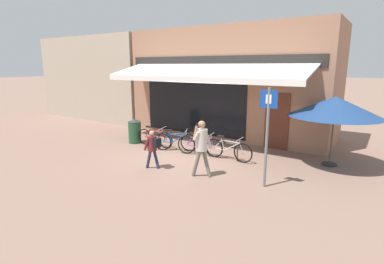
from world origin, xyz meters
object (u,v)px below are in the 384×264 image
(pedestrian_adult, at_px, (202,143))
(bicycle_silver, at_px, (228,150))
(bicycle_red, at_px, (155,138))
(bicycle_purple, at_px, (200,145))
(pedestrian_child, at_px, (153,145))
(bicycle_blue, at_px, (176,141))
(parking_sign, at_px, (267,128))
(cafe_parasol, at_px, (335,107))
(litter_bin, at_px, (135,131))

(pedestrian_adult, bearing_deg, bicycle_silver, -87.43)
(bicycle_red, xyz_separation_m, bicycle_purple, (2.04, -0.01, 0.00))
(pedestrian_child, bearing_deg, bicycle_purple, -100.21)
(bicycle_silver, bearing_deg, bicycle_blue, -177.03)
(pedestrian_child, relative_size, parking_sign, 0.46)
(pedestrian_adult, height_order, cafe_parasol, cafe_parasol)
(bicycle_red, relative_size, bicycle_purple, 0.99)
(bicycle_silver, xyz_separation_m, pedestrian_child, (-1.51, -2.00, 0.37))
(litter_bin, bearing_deg, pedestrian_adult, -22.22)
(bicycle_purple, bearing_deg, litter_bin, 168.69)
(bicycle_blue, height_order, parking_sign, parking_sign)
(pedestrian_child, distance_m, parking_sign, 3.46)
(bicycle_blue, distance_m, litter_bin, 2.08)
(bicycle_red, height_order, pedestrian_adult, pedestrian_adult)
(bicycle_purple, relative_size, cafe_parasol, 0.62)
(pedestrian_child, height_order, parking_sign, parking_sign)
(bicycle_silver, distance_m, pedestrian_child, 2.53)
(bicycle_blue, relative_size, cafe_parasol, 0.56)
(pedestrian_adult, height_order, litter_bin, pedestrian_adult)
(bicycle_silver, distance_m, pedestrian_adult, 1.88)
(bicycle_silver, distance_m, cafe_parasol, 3.51)
(parking_sign, distance_m, cafe_parasol, 3.00)
(bicycle_purple, bearing_deg, parking_sign, -37.49)
(bicycle_red, xyz_separation_m, parking_sign, (4.90, -1.44, 1.20))
(bicycle_purple, relative_size, pedestrian_adult, 1.04)
(bicycle_red, relative_size, cafe_parasol, 0.61)
(bicycle_purple, xyz_separation_m, parking_sign, (2.86, -1.43, 1.19))
(bicycle_purple, xyz_separation_m, pedestrian_adult, (1.12, -1.71, 0.63))
(bicycle_silver, bearing_deg, bicycle_purple, -175.66)
(bicycle_red, xyz_separation_m, pedestrian_child, (1.59, -1.94, 0.37))
(bicycle_red, bearing_deg, litter_bin, 177.28)
(bicycle_blue, height_order, bicycle_purple, bicycle_purple)
(pedestrian_adult, bearing_deg, pedestrian_child, 8.75)
(pedestrian_adult, relative_size, parking_sign, 0.63)
(pedestrian_child, bearing_deg, parking_sign, -168.28)
(bicycle_blue, bearing_deg, pedestrian_child, -99.11)
(parking_sign, height_order, cafe_parasol, parking_sign)
(bicycle_red, height_order, cafe_parasol, cafe_parasol)
(bicycle_blue, xyz_separation_m, parking_sign, (3.89, -1.42, 1.20))
(pedestrian_adult, bearing_deg, litter_bin, -21.71)
(bicycle_red, distance_m, cafe_parasol, 6.33)
(bicycle_purple, xyz_separation_m, litter_bin, (-3.12, 0.02, 0.13))
(bicycle_blue, bearing_deg, bicycle_red, 153.15)
(bicycle_red, bearing_deg, pedestrian_child, -52.65)
(bicycle_red, height_order, bicycle_purple, bicycle_red)
(bicycle_silver, bearing_deg, pedestrian_child, -126.18)
(bicycle_red, height_order, bicycle_blue, bicycle_red)
(bicycle_purple, height_order, litter_bin, litter_bin)
(bicycle_purple, bearing_deg, pedestrian_child, -114.19)
(bicycle_red, relative_size, bicycle_silver, 0.96)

